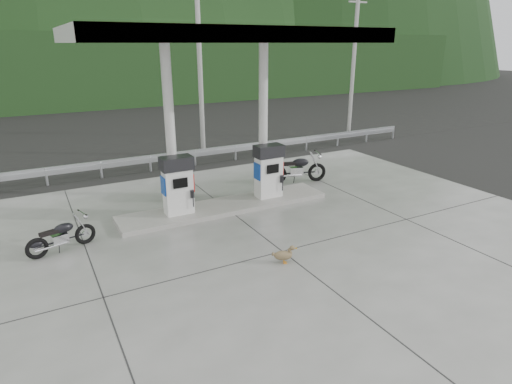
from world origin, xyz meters
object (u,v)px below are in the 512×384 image
motorcycle_right (297,170)px  duck (283,256)px  gas_pump_left (178,185)px  gas_pump_right (269,171)px  motorcycle_left (61,237)px

motorcycle_right → duck: (-3.92, -5.26, -0.31)m
gas_pump_left → motorcycle_right: bearing=13.3°
gas_pump_right → motorcycle_left: gas_pump_right is taller
gas_pump_left → motorcycle_left: (-3.43, -0.71, -0.65)m
motorcycle_right → duck: 6.57m
gas_pump_left → gas_pump_right: size_ratio=1.00×
motorcycle_left → gas_pump_left: bearing=-4.0°
gas_pump_left → duck: size_ratio=3.24×
motorcycle_right → gas_pump_left: bearing=-150.2°
gas_pump_right → motorcycle_left: 6.70m
gas_pump_left → duck: gas_pump_left is taller
gas_pump_left → duck: 4.31m
motorcycle_left → gas_pump_right: bearing=-9.7°
motorcycle_left → motorcycle_right: size_ratio=0.78×
gas_pump_right → duck: (-1.91, -4.03, -0.85)m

